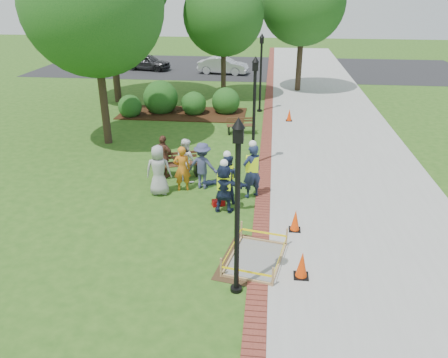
# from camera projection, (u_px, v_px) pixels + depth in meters

# --- Properties ---
(ground) EXTENTS (100.00, 100.00, 0.00)m
(ground) POSITION_uv_depth(u_px,v_px,m) (203.00, 224.00, 13.24)
(ground) COLOR #285116
(ground) RESTS_ON ground
(sidewalk) EXTENTS (6.00, 60.00, 0.02)m
(sidewalk) POSITION_uv_depth(u_px,v_px,m) (332.00, 129.00, 21.81)
(sidewalk) COLOR #9E9E99
(sidewalk) RESTS_ON ground
(brick_edging) EXTENTS (0.50, 60.00, 0.03)m
(brick_edging) POSITION_uv_depth(u_px,v_px,m) (267.00, 127.00, 22.13)
(brick_edging) COLOR maroon
(brick_edging) RESTS_ON ground
(mulch_bed) EXTENTS (7.00, 3.00, 0.05)m
(mulch_bed) POSITION_uv_depth(u_px,v_px,m) (183.00, 114.00, 24.41)
(mulch_bed) COLOR #381E0F
(mulch_bed) RESTS_ON ground
(parking_lot) EXTENTS (36.00, 12.00, 0.01)m
(parking_lot) POSITION_uv_depth(u_px,v_px,m) (251.00, 68.00, 37.71)
(parking_lot) COLOR black
(parking_lot) RESTS_ON ground
(wet_concrete_pad) EXTENTS (2.12, 2.59, 0.55)m
(wet_concrete_pad) POSITION_uv_depth(u_px,v_px,m) (256.00, 253.00, 11.43)
(wet_concrete_pad) COLOR #47331E
(wet_concrete_pad) RESTS_ON ground
(bench_near) EXTENTS (1.72, 1.08, 0.89)m
(bench_near) POSITION_uv_depth(u_px,v_px,m) (177.00, 169.00, 16.42)
(bench_near) COLOR brown
(bench_near) RESTS_ON ground
(bench_far) EXTENTS (1.44, 0.72, 0.75)m
(bench_far) POSITION_uv_depth(u_px,v_px,m) (241.00, 129.00, 21.14)
(bench_far) COLOR #552F1D
(bench_far) RESTS_ON ground
(cone_front) EXTENTS (0.37, 0.37, 0.73)m
(cone_front) POSITION_uv_depth(u_px,v_px,m) (302.00, 265.00, 10.73)
(cone_front) COLOR black
(cone_front) RESTS_ON ground
(cone_back) EXTENTS (0.34, 0.34, 0.68)m
(cone_back) POSITION_uv_depth(u_px,v_px,m) (295.00, 221.00, 12.78)
(cone_back) COLOR black
(cone_back) RESTS_ON ground
(cone_far) EXTENTS (0.33, 0.33, 0.66)m
(cone_far) POSITION_uv_depth(u_px,v_px,m) (289.00, 115.00, 23.01)
(cone_far) COLOR black
(cone_far) RESTS_ON ground
(toolbox) EXTENTS (0.46, 0.36, 0.20)m
(toolbox) POSITION_uv_depth(u_px,v_px,m) (218.00, 203.00, 14.33)
(toolbox) COLOR #9C0C0C
(toolbox) RESTS_ON ground
(lamp_near) EXTENTS (0.28, 0.28, 4.26)m
(lamp_near) POSITION_uv_depth(u_px,v_px,m) (237.00, 197.00, 9.38)
(lamp_near) COLOR black
(lamp_near) RESTS_ON ground
(lamp_mid) EXTENTS (0.28, 0.28, 4.26)m
(lamp_mid) POSITION_uv_depth(u_px,v_px,m) (254.00, 104.00, 16.63)
(lamp_mid) COLOR black
(lamp_mid) RESTS_ON ground
(lamp_far) EXTENTS (0.28, 0.28, 4.26)m
(lamp_far) POSITION_uv_depth(u_px,v_px,m) (261.00, 67.00, 23.88)
(lamp_far) COLOR black
(lamp_far) RESTS_ON ground
(tree_left) EXTENTS (5.76, 5.76, 8.75)m
(tree_left) POSITION_uv_depth(u_px,v_px,m) (93.00, 5.00, 17.62)
(tree_left) COLOR #3D2D1E
(tree_left) RESTS_ON ground
(tree_back) EXTENTS (4.80, 4.80, 7.36)m
(tree_back) POSITION_uv_depth(u_px,v_px,m) (223.00, 15.00, 25.90)
(tree_back) COLOR #3D2D1E
(tree_back) RESTS_ON ground
(tree_right) EXTENTS (5.33, 5.33, 8.24)m
(tree_right) POSITION_uv_depth(u_px,v_px,m) (303.00, 3.00, 27.48)
(tree_right) COLOR #3D2D1E
(tree_right) RESTS_ON ground
(shrub_a) EXTENTS (1.28, 1.28, 1.28)m
(shrub_a) POSITION_uv_depth(u_px,v_px,m) (131.00, 116.00, 23.97)
(shrub_a) COLOR #144616
(shrub_a) RESTS_ON ground
(shrub_b) EXTENTS (1.93, 1.93, 1.93)m
(shrub_b) POSITION_uv_depth(u_px,v_px,m) (161.00, 112.00, 24.74)
(shrub_b) COLOR #144616
(shrub_b) RESTS_ON ground
(shrub_c) EXTENTS (1.36, 1.36, 1.36)m
(shrub_c) POSITION_uv_depth(u_px,v_px,m) (194.00, 114.00, 24.40)
(shrub_c) COLOR #144616
(shrub_c) RESTS_ON ground
(shrub_d) EXTENTS (1.55, 1.55, 1.55)m
(shrub_d) POSITION_uv_depth(u_px,v_px,m) (226.00, 113.00, 24.60)
(shrub_d) COLOR #144616
(shrub_d) RESTS_ON ground
(shrub_e) EXTENTS (0.91, 0.91, 0.91)m
(shrub_e) POSITION_uv_depth(u_px,v_px,m) (189.00, 109.00, 25.45)
(shrub_e) COLOR #144616
(shrub_e) RESTS_ON ground
(casual_person_a) EXTENTS (0.60, 0.43, 1.76)m
(casual_person_a) POSITION_uv_depth(u_px,v_px,m) (159.00, 170.00, 14.81)
(casual_person_a) COLOR #989898
(casual_person_a) RESTS_ON ground
(casual_person_b) EXTENTS (0.59, 0.46, 1.63)m
(casual_person_b) POSITION_uv_depth(u_px,v_px,m) (182.00, 169.00, 15.12)
(casual_person_b) COLOR orange
(casual_person_b) RESTS_ON ground
(casual_person_c) EXTENTS (0.60, 0.60, 1.62)m
(casual_person_c) POSITION_uv_depth(u_px,v_px,m) (186.00, 160.00, 15.86)
(casual_person_c) COLOR white
(casual_person_c) RESTS_ON ground
(casual_person_d) EXTENTS (0.61, 0.51, 1.62)m
(casual_person_d) POSITION_uv_depth(u_px,v_px,m) (164.00, 157.00, 16.17)
(casual_person_d) COLOR brown
(casual_person_d) RESTS_ON ground
(casual_person_e) EXTENTS (0.59, 0.44, 1.68)m
(casual_person_e) POSITION_uv_depth(u_px,v_px,m) (203.00, 166.00, 15.28)
(casual_person_e) COLOR #393D65
(casual_person_e) RESTS_ON ground
(hivis_worker_a) EXTENTS (0.54, 0.37, 1.78)m
(hivis_worker_a) POSITION_uv_depth(u_px,v_px,m) (224.00, 186.00, 13.66)
(hivis_worker_a) COLOR #182340
(hivis_worker_a) RESTS_ON ground
(hivis_worker_b) EXTENTS (0.72, 0.66, 2.03)m
(hivis_worker_b) POSITION_uv_depth(u_px,v_px,m) (252.00, 170.00, 14.56)
(hivis_worker_b) COLOR #191C41
(hivis_worker_b) RESTS_ON ground
(hivis_worker_c) EXTENTS (0.58, 0.44, 1.80)m
(hivis_worker_c) POSITION_uv_depth(u_px,v_px,m) (227.00, 177.00, 14.29)
(hivis_worker_c) COLOR #1C324A
(hivis_worker_c) RESTS_ON ground
(parked_car_a) EXTENTS (2.80, 4.73, 1.44)m
(parked_car_a) POSITION_uv_depth(u_px,v_px,m) (148.00, 70.00, 36.74)
(parked_car_a) COLOR #29292C
(parked_car_a) RESTS_ON ground
(parked_car_b) EXTENTS (2.51, 4.63, 1.44)m
(parked_car_b) POSITION_uv_depth(u_px,v_px,m) (223.00, 74.00, 35.21)
(parked_car_b) COLOR #BDBCC1
(parked_car_b) RESTS_ON ground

